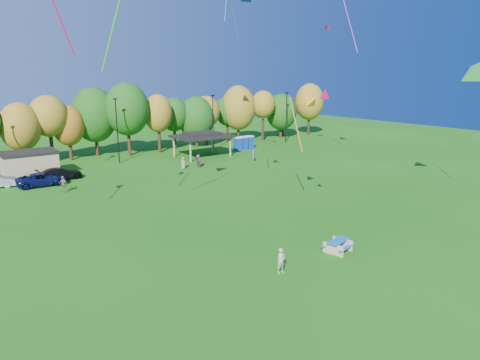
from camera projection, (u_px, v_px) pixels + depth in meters
ground at (315, 264)px, 28.59m from camera, size 160.00×160.00×0.00m
tree_line at (82, 119)px, 62.02m from camera, size 93.57×10.55×11.15m
lamp_posts at (117, 129)px, 59.72m from camera, size 64.50×0.25×9.09m
utility_building at (30, 164)px, 52.00m from camera, size 6.30×4.30×3.25m
pavilion at (202, 136)px, 64.73m from camera, size 8.20×6.20×3.77m
porta_potties at (244, 143)px, 71.63m from camera, size 3.75×1.36×2.18m
picnic_table at (338, 245)px, 30.42m from camera, size 2.26×2.00×0.84m
kite_flyer at (281, 261)px, 27.03m from camera, size 0.62×0.41×1.69m
car_c at (42, 179)px, 48.28m from camera, size 5.46×2.73×1.48m
car_d at (60, 174)px, 51.01m from camera, size 5.15×2.13×1.49m
far_person_1 at (198, 161)px, 57.78m from camera, size 0.65×1.71×1.81m
far_person_2 at (183, 163)px, 57.03m from camera, size 0.66×0.86×1.59m
far_person_4 at (253, 156)px, 61.54m from camera, size 0.65×0.75×1.73m
far_person_5 at (63, 184)px, 45.47m from camera, size 0.95×1.13×1.81m
kite_0 at (476, 70)px, 39.45m from camera, size 4.38×4.18×7.99m
kite_5 at (327, 26)px, 58.53m from camera, size 1.60×1.51×1.30m
kite_6 at (325, 93)px, 31.20m from camera, size 1.38×1.41×1.12m
kite_7 at (308, 100)px, 35.97m from camera, size 1.28×3.23×5.42m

